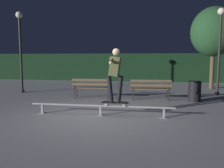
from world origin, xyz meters
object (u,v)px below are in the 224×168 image
skateboarder (115,71)px  trash_can (195,91)px  park_bench_left_center (151,87)px  tree_far_right (214,32)px  park_bench_leftmost (92,86)px  lamp_post_right (220,40)px  skateboard (115,103)px  lamp_post_left (20,42)px  grind_rail (100,107)px

skateboarder → trash_can: size_ratio=1.95×
park_bench_left_center → trash_can: 1.70m
park_bench_left_center → tree_far_right: bearing=51.4°
park_bench_leftmost → tree_far_right: size_ratio=0.36×
tree_far_right → lamp_post_right: size_ratio=1.14×
skateboard → skateboarder: bearing=-1.4°
skateboard → park_bench_leftmost: park_bench_leftmost is taller
skateboarder → lamp_post_left: 6.59m
grind_rail → trash_can: trash_can is taller
park_bench_leftmost → skateboard: bearing=-62.8°
skateboarder → park_bench_leftmost: size_ratio=0.96×
skateboard → trash_can: trash_can is taller
skateboarder → park_bench_left_center: skateboarder is taller
skateboard → park_bench_leftmost: 3.02m
grind_rail → skateboarder: skateboarder is taller
lamp_post_right → trash_can: (-1.34, -1.79, -2.07)m
trash_can → park_bench_left_center: bearing=-177.6°
grind_rail → park_bench_left_center: 3.08m
skateboard → trash_can: (2.74, 2.76, 0.02)m
skateboarder → park_bench_left_center: 2.99m
grind_rail → skateboarder: bearing=-0.0°
park_bench_leftmost → lamp_post_left: bearing=162.7°
trash_can → lamp_post_right: bearing=53.1°
park_bench_left_center → lamp_post_left: size_ratio=0.41×
skateboarder → lamp_post_right: (4.07, 4.55, 1.16)m
skateboard → lamp_post_right: lamp_post_right is taller
tree_far_right → lamp_post_right: 2.47m
skateboarder → tree_far_right: (4.41, 6.91, 1.78)m
park_bench_left_center → lamp_post_left: 6.65m
skateboarder → lamp_post_left: lamp_post_left is taller
skateboarder → tree_far_right: tree_far_right is taller
park_bench_left_center → grind_rail: bearing=-118.7°
lamp_post_right → skateboarder: bearing=-131.9°
grind_rail → lamp_post_left: size_ratio=1.10×
grind_rail → park_bench_leftmost: bearing=109.4°
lamp_post_left → trash_can: bearing=-8.0°
lamp_post_left → trash_can: lamp_post_left is taller
trash_can → park_bench_leftmost: bearing=-179.0°
lamp_post_left → grind_rail: bearing=-39.1°
skateboard → grind_rail: bearing=180.0°
park_bench_leftmost → grind_rail: bearing=-70.6°
skateboard → lamp_post_right: 6.46m
tree_far_right → lamp_post_right: bearing=-98.0°
park_bench_left_center → park_bench_leftmost: bearing=180.0°
skateboard → park_bench_leftmost: (-1.38, 2.69, 0.15)m
grind_rail → park_bench_left_center: bearing=61.3°
skateboarder → trash_can: (2.73, 2.76, -0.91)m
park_bench_leftmost → tree_far_right: 7.61m
tree_far_right → lamp_post_left: (-9.61, -3.03, -0.62)m
grind_rail → park_bench_leftmost: (-0.95, 2.69, 0.29)m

